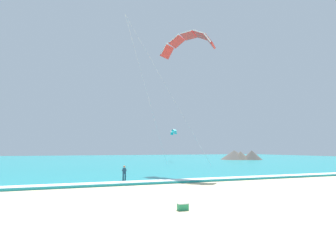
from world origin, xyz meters
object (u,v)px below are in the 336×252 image
object	(u,v)px
cooler_box	(183,206)
surfboard	(124,182)
kite_distant	(174,131)
kitesurfer	(124,173)
kite_primary	(188,41)

from	to	relation	value
cooler_box	surfboard	bearing A→B (deg)	91.48
surfboard	cooler_box	world-z (taller)	cooler_box
kite_distant	surfboard	bearing A→B (deg)	-118.40
surfboard	kite_distant	distance (m)	44.77
kitesurfer	kite_primary	size ratio (longest dim) A/B	0.09
kite_primary	kitesurfer	bearing A→B (deg)	-146.30
surfboard	kite_primary	bearing A→B (deg)	33.76
kitesurfer	cooler_box	world-z (taller)	kitesurfer
kitesurfer	kite_distant	world-z (taller)	kite_distant
surfboard	cooler_box	bearing A→B (deg)	-88.52
kite_primary	kite_distant	distance (m)	35.34
surfboard	kite_distant	size ratio (longest dim) A/B	0.37
cooler_box	kite_primary	bearing A→B (deg)	64.27
surfboard	kite_primary	xyz separation A→B (m)	(10.18, 6.81, 18.35)
surfboard	kitesurfer	size ratio (longest dim) A/B	0.86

